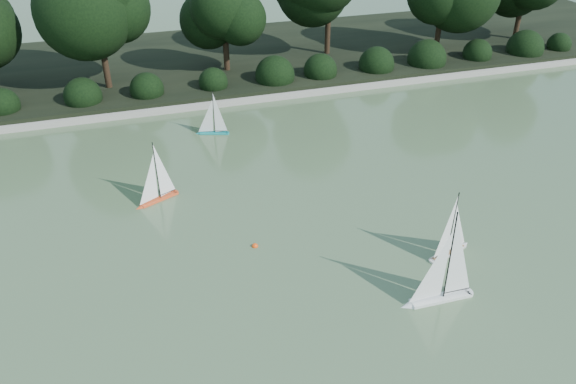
{
  "coord_description": "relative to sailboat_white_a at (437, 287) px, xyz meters",
  "views": [
    {
      "loc": [
        -2.76,
        -7.29,
        6.8
      ],
      "look_at": [
        0.31,
        2.27,
        0.7
      ],
      "focal_mm": 35.0,
      "sensor_mm": 36.0,
      "label": 1
    }
  ],
  "objects": [
    {
      "name": "tree_line",
      "position": [
        -0.77,
        12.39,
        2.34
      ],
      "size": [
        26.31,
        3.93,
        4.39
      ],
      "color": "black",
      "rests_on": "ground"
    },
    {
      "name": "sailboat_teal",
      "position": [
        -2.44,
        8.01,
        -0.09
      ],
      "size": [
        0.96,
        0.44,
        1.33
      ],
      "color": "teal",
      "rests_on": "ground"
    },
    {
      "name": "ground",
      "position": [
        -2.01,
        0.95,
        -0.3
      ],
      "size": [
        80.0,
        80.0,
        0.0
      ],
      "primitive_type": "plane",
      "color": "#38492B",
      "rests_on": "ground"
    },
    {
      "name": "far_bank",
      "position": [
        -2.01,
        13.95,
        -0.15
      ],
      "size": [
        40.0,
        8.0,
        0.3
      ],
      "primitive_type": "cube",
      "color": "black",
      "rests_on": "ground"
    },
    {
      "name": "race_buoy",
      "position": [
        -2.63,
        2.52,
        -0.3
      ],
      "size": [
        0.13,
        0.13,
        0.13
      ],
      "primitive_type": "sphere",
      "color": "#FF480D",
      "rests_on": "ground"
    },
    {
      "name": "shrub_hedge",
      "position": [
        -2.01,
        10.85,
        0.15
      ],
      "size": [
        29.1,
        1.1,
        1.1
      ],
      "color": "black",
      "rests_on": "ground"
    },
    {
      "name": "sailboat_white_a",
      "position": [
        0.0,
        0.0,
        0.0
      ],
      "size": [
        1.41,
        0.26,
        1.93
      ],
      "color": "silver",
      "rests_on": "ground"
    },
    {
      "name": "sailboat_orange",
      "position": [
        -4.33,
        4.86,
        -0.06
      ],
      "size": [
        1.07,
        0.61,
        1.52
      ],
      "color": "#E44B20",
      "rests_on": "ground"
    },
    {
      "name": "sailboat_white_b",
      "position": [
        1.02,
        1.14,
        -0.06
      ],
      "size": [
        1.11,
        0.53,
        1.54
      ],
      "color": "silver",
      "rests_on": "ground"
    },
    {
      "name": "pond_coping",
      "position": [
        -2.01,
        9.95,
        -0.21
      ],
      "size": [
        40.0,
        0.35,
        0.18
      ],
      "primitive_type": "cube",
      "color": "gray",
      "rests_on": "ground"
    }
  ]
}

